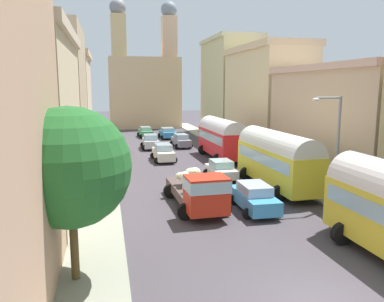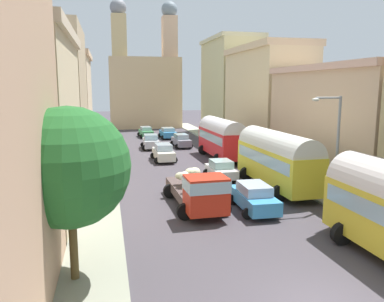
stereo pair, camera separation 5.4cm
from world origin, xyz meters
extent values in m
plane|color=#443E45|center=(0.00, 27.00, 0.00)|extent=(154.00, 154.00, 0.00)
cube|color=gray|center=(-7.25, 27.00, 0.07)|extent=(2.50, 70.00, 0.14)
cube|color=#AAAE98|center=(7.25, 27.00, 0.07)|extent=(2.50, 70.00, 0.14)
cube|color=#C9B690|center=(-11.16, 13.33, 4.86)|extent=(5.32, 12.59, 9.72)
cube|color=beige|center=(-11.16, 13.33, 10.01)|extent=(5.85, 12.59, 0.59)
cube|color=tan|center=(-10.62, 26.08, 6.15)|extent=(4.25, 11.14, 12.29)
cube|color=beige|center=(-11.29, 38.70, 5.22)|extent=(5.58, 12.31, 10.45)
cube|color=beige|center=(-11.29, 38.70, 10.73)|extent=(6.14, 12.31, 0.58)
cube|color=#CCAB88|center=(11.01, 16.37, 4.12)|extent=(5.02, 14.64, 8.24)
cube|color=#D8AB95|center=(11.01, 16.37, 8.49)|extent=(5.53, 14.64, 0.48)
cube|color=beige|center=(11.26, 31.27, 5.47)|extent=(5.53, 13.81, 10.94)
cube|color=beige|center=(11.26, 31.27, 11.28)|extent=(6.08, 13.81, 0.68)
cube|color=beige|center=(11.40, 45.13, 6.79)|extent=(5.80, 12.42, 13.57)
cube|color=beige|center=(11.40, 45.13, 13.83)|extent=(6.38, 12.42, 0.52)
cube|color=#D8B687|center=(0.00, 58.17, 5.97)|extent=(12.03, 7.18, 11.95)
cube|color=#D5B980|center=(-4.21, 56.37, 9.35)|extent=(2.43, 2.43, 18.70)
sphere|color=gray|center=(-4.21, 56.37, 19.77)|extent=(2.67, 2.67, 2.67)
cube|color=#DDB18D|center=(4.21, 56.37, 9.35)|extent=(2.43, 2.43, 18.70)
sphere|color=slate|center=(4.21, 56.37, 19.77)|extent=(2.67, 2.67, 2.67)
cylinder|color=black|center=(3.66, 4.55, 0.50)|extent=(1.00, 0.35, 1.00)
cube|color=yellow|center=(4.85, 14.20, 1.70)|extent=(2.53, 9.05, 2.40)
cylinder|color=silver|center=(4.85, 14.20, 2.90)|extent=(2.48, 8.87, 2.29)
cube|color=#99B7C6|center=(4.85, 14.20, 2.22)|extent=(2.57, 8.34, 0.77)
cylinder|color=black|center=(3.67, 16.97, 0.50)|extent=(1.00, 0.35, 1.00)
cylinder|color=black|center=(5.90, 17.02, 0.50)|extent=(1.00, 0.35, 1.00)
cylinder|color=black|center=(3.80, 11.39, 0.50)|extent=(1.00, 0.35, 1.00)
cylinder|color=black|center=(6.02, 11.44, 0.50)|extent=(1.00, 0.35, 1.00)
cube|color=red|center=(4.35, 25.99, 1.68)|extent=(2.47, 8.70, 2.36)
cylinder|color=silver|center=(4.35, 25.99, 2.86)|extent=(2.42, 8.52, 2.26)
cube|color=#99B7C6|center=(4.35, 25.99, 2.20)|extent=(2.51, 8.00, 0.75)
cylinder|color=black|center=(3.21, 28.65, 0.50)|extent=(1.00, 0.35, 1.00)
cylinder|color=black|center=(5.40, 28.69, 0.50)|extent=(1.00, 0.35, 1.00)
cylinder|color=black|center=(3.31, 23.29, 0.50)|extent=(1.00, 0.35, 1.00)
cylinder|color=black|center=(5.50, 23.33, 0.50)|extent=(1.00, 0.35, 1.00)
cube|color=red|center=(-1.56, 8.96, 1.43)|extent=(2.20, 1.87, 1.96)
cube|color=#99B7C6|center=(-1.56, 8.96, 1.98)|extent=(2.24, 1.95, 0.63)
cube|color=#4F3F3D|center=(-1.65, 12.51, 0.73)|extent=(2.29, 5.34, 0.55)
ellipsoid|color=beige|center=(-1.52, 11.62, 1.29)|extent=(0.90, 0.73, 0.59)
ellipsoid|color=beige|center=(-2.12, 10.84, 1.30)|extent=(0.81, 0.67, 0.60)
ellipsoid|color=silver|center=(-1.68, 13.00, 1.29)|extent=(0.85, 0.71, 0.58)
ellipsoid|color=silver|center=(-2.06, 12.28, 1.69)|extent=(0.77, 0.91, 0.57)
ellipsoid|color=beige|center=(-1.15, 13.45, 1.67)|extent=(0.73, 0.94, 0.56)
ellipsoid|color=beige|center=(-2.14, 12.87, 1.57)|extent=(0.95, 0.84, 0.48)
ellipsoid|color=beige|center=(-1.61, 12.71, 1.86)|extent=(0.95, 0.95, 0.45)
cylinder|color=black|center=(-0.49, 9.32, 0.45)|extent=(0.90, 0.32, 0.90)
cylinder|color=black|center=(-2.65, 9.27, 0.45)|extent=(0.90, 0.32, 0.90)
cylinder|color=black|center=(-0.61, 13.58, 0.45)|extent=(0.90, 0.32, 0.90)
cylinder|color=black|center=(-2.76, 13.53, 0.45)|extent=(0.90, 0.32, 0.90)
cube|color=silver|center=(-1.39, 26.08, 0.67)|extent=(1.70, 4.40, 0.79)
cube|color=#9DB5C8|center=(-1.39, 26.08, 1.36)|extent=(1.47, 2.30, 0.59)
cylinder|color=black|center=(-0.55, 24.74, 0.30)|extent=(0.60, 0.21, 0.60)
cylinder|color=black|center=(-2.17, 24.71, 0.30)|extent=(0.60, 0.21, 0.60)
cylinder|color=black|center=(-0.60, 27.45, 0.30)|extent=(0.60, 0.21, 0.60)
cylinder|color=black|center=(-2.22, 27.42, 0.30)|extent=(0.60, 0.21, 0.60)
cube|color=silver|center=(-1.76, 33.70, 0.68)|extent=(1.76, 4.01, 0.82)
cube|color=#8DB1C3|center=(-1.76, 33.70, 1.37)|extent=(1.51, 2.10, 0.57)
cylinder|color=black|center=(-0.97, 32.45, 0.30)|extent=(0.60, 0.21, 0.60)
cylinder|color=black|center=(-2.62, 32.49, 0.30)|extent=(0.60, 0.21, 0.60)
cylinder|color=black|center=(-0.90, 34.90, 0.30)|extent=(0.60, 0.21, 0.60)
cylinder|color=black|center=(-2.55, 34.95, 0.30)|extent=(0.60, 0.21, 0.60)
cube|color=#439558|center=(-1.29, 43.97, 0.64)|extent=(1.80, 4.13, 0.75)
cube|color=#9BB8C3|center=(-1.29, 43.97, 1.26)|extent=(1.49, 2.18, 0.48)
cylinder|color=black|center=(-0.44, 42.76, 0.30)|extent=(0.60, 0.21, 0.60)
cylinder|color=black|center=(-1.98, 42.67, 0.30)|extent=(0.60, 0.21, 0.60)
cylinder|color=black|center=(-0.60, 45.27, 0.30)|extent=(0.60, 0.21, 0.60)
cylinder|color=black|center=(-2.14, 45.17, 0.30)|extent=(0.60, 0.21, 0.60)
cube|color=#3B91CE|center=(1.54, 9.94, 0.66)|extent=(1.79, 4.31, 0.78)
cube|color=#A2B3CA|center=(1.54, 9.94, 1.32)|extent=(1.54, 2.25, 0.54)
cylinder|color=black|center=(0.73, 11.29, 0.30)|extent=(0.60, 0.21, 0.60)
cylinder|color=black|center=(2.42, 11.25, 0.30)|extent=(0.60, 0.21, 0.60)
cylinder|color=black|center=(0.67, 8.64, 0.30)|extent=(0.60, 0.21, 0.60)
cylinder|color=black|center=(2.36, 8.60, 0.30)|extent=(0.60, 0.21, 0.60)
cube|color=silver|center=(1.92, 17.78, 0.60)|extent=(1.72, 3.62, 0.65)
cube|color=#9AC2BF|center=(1.92, 17.78, 1.20)|extent=(1.51, 1.89, 0.56)
cylinder|color=black|center=(1.06, 18.89, 0.30)|extent=(0.60, 0.21, 0.60)
cylinder|color=black|center=(2.76, 18.90, 0.30)|extent=(0.60, 0.21, 0.60)
cylinder|color=black|center=(1.08, 16.65, 0.30)|extent=(0.60, 0.21, 0.60)
cylinder|color=black|center=(2.78, 16.66, 0.30)|extent=(0.60, 0.21, 0.60)
cube|color=gray|center=(1.90, 34.14, 0.65)|extent=(1.73, 4.32, 0.76)
cube|color=#94B3BF|center=(1.90, 34.14, 1.29)|extent=(1.45, 2.27, 0.53)
cylinder|color=black|center=(1.07, 35.42, 0.30)|extent=(0.60, 0.21, 0.60)
cylinder|color=black|center=(2.61, 35.49, 0.30)|extent=(0.60, 0.21, 0.60)
cylinder|color=black|center=(1.19, 32.79, 0.30)|extent=(0.60, 0.21, 0.60)
cylinder|color=black|center=(2.73, 32.86, 0.30)|extent=(0.60, 0.21, 0.60)
cube|color=#3686C4|center=(1.56, 42.16, 0.64)|extent=(1.93, 4.19, 0.75)
cube|color=#A2B8BB|center=(1.56, 42.16, 1.25)|extent=(1.65, 2.20, 0.47)
cylinder|color=black|center=(0.62, 43.40, 0.30)|extent=(0.60, 0.21, 0.60)
cylinder|color=black|center=(2.41, 43.47, 0.30)|extent=(0.60, 0.21, 0.60)
cylinder|color=black|center=(0.71, 40.85, 0.30)|extent=(0.60, 0.21, 0.60)
cylinder|color=black|center=(2.50, 40.91, 0.30)|extent=(0.60, 0.21, 0.60)
cylinder|color=#192D48|center=(-8.06, 26.10, 0.07)|extent=(0.17, 0.17, 0.14)
cylinder|color=#192D48|center=(-8.06, 26.10, 0.59)|extent=(0.24, 0.24, 0.90)
cylinder|color=#3E518C|center=(-8.06, 26.10, 1.32)|extent=(0.38, 0.38, 0.56)
sphere|color=tan|center=(-8.06, 26.10, 1.71)|extent=(0.22, 0.22, 0.22)
cylinder|color=navy|center=(-7.51, 24.79, 0.07)|extent=(0.21, 0.21, 0.14)
cylinder|color=navy|center=(-7.51, 24.79, 0.55)|extent=(0.27, 0.27, 0.82)
cylinder|color=silver|center=(-7.51, 24.79, 1.24)|extent=(0.41, 0.41, 0.55)
sphere|color=tan|center=(-7.51, 24.79, 1.62)|extent=(0.21, 0.21, 0.21)
cylinder|color=#1A2042|center=(-7.43, 19.56, 0.07)|extent=(0.18, 0.18, 0.14)
cylinder|color=#1A2042|center=(-7.43, 19.56, 0.54)|extent=(0.30, 0.30, 0.80)
cylinder|color=#3A6590|center=(-7.43, 19.56, 1.21)|extent=(0.46, 0.46, 0.56)
sphere|color=tan|center=(-7.43, 19.56, 1.60)|extent=(0.22, 0.22, 0.22)
cylinder|color=gray|center=(6.50, 9.61, 3.28)|extent=(0.16, 0.16, 6.56)
cylinder|color=gray|center=(5.72, 9.61, 6.46)|extent=(1.55, 0.11, 0.11)
ellipsoid|color=silver|center=(4.95, 9.61, 6.36)|extent=(0.44, 0.28, 0.20)
cylinder|color=brown|center=(-7.90, 3.60, 1.34)|extent=(0.30, 0.30, 2.68)
sphere|color=#225F28|center=(-7.90, 3.60, 4.30)|extent=(4.31, 4.31, 4.31)
camera|label=1|loc=(-6.59, -10.19, 7.09)|focal=36.07mm
camera|label=2|loc=(-6.54, -10.20, 7.09)|focal=36.07mm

